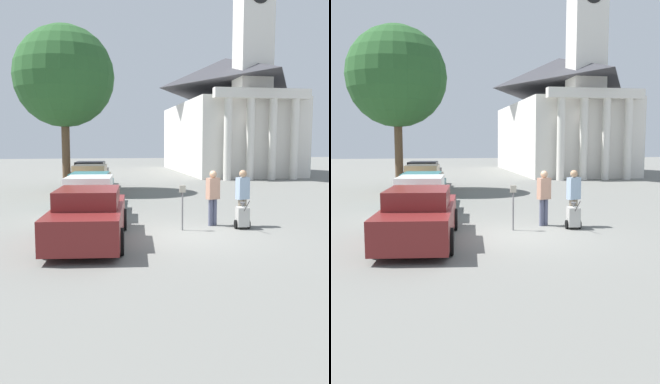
% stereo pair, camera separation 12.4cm
% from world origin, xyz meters
% --- Properties ---
extents(ground_plane, '(120.00, 120.00, 0.00)m').
position_xyz_m(ground_plane, '(0.00, 0.00, 0.00)').
color(ground_plane, slate).
extents(parked_car_maroon, '(2.31, 4.94, 1.48)m').
position_xyz_m(parked_car_maroon, '(-2.67, -0.33, 0.70)').
color(parked_car_maroon, maroon).
rests_on(parked_car_maroon, ground_plane).
extents(parked_car_white, '(2.28, 4.79, 1.50)m').
position_xyz_m(parked_car_white, '(-2.68, 3.57, 0.69)').
color(parked_car_white, silver).
rests_on(parked_car_white, ground_plane).
extents(parked_car_teal, '(2.34, 5.38, 1.36)m').
position_xyz_m(parked_car_teal, '(-2.68, 7.30, 0.64)').
color(parked_car_teal, '#23666B').
rests_on(parked_car_teal, ground_plane).
extents(parked_car_tan, '(2.33, 5.05, 1.54)m').
position_xyz_m(parked_car_tan, '(-2.68, 10.60, 0.71)').
color(parked_car_tan, tan).
rests_on(parked_car_tan, ground_plane).
extents(parked_car_black, '(2.38, 4.83, 1.54)m').
position_xyz_m(parked_car_black, '(-2.67, 14.26, 0.73)').
color(parked_car_black, black).
rests_on(parked_car_black, ground_plane).
extents(parking_meter, '(0.18, 0.09, 1.40)m').
position_xyz_m(parking_meter, '(0.15, 0.75, 0.97)').
color(parking_meter, slate).
rests_on(parking_meter, ground_plane).
extents(person_worker, '(0.47, 0.36, 1.80)m').
position_xyz_m(person_worker, '(1.28, 1.35, 1.03)').
color(person_worker, '#515670').
rests_on(person_worker, ground_plane).
extents(person_supervisor, '(0.47, 0.35, 1.83)m').
position_xyz_m(person_supervisor, '(2.18, 1.05, 1.05)').
color(person_supervisor, gray).
rests_on(person_supervisor, ground_plane).
extents(equipment_cart, '(0.49, 1.00, 1.00)m').
position_xyz_m(equipment_cart, '(2.07, 0.70, 0.39)').
color(equipment_cart, '#B2B2AD').
rests_on(equipment_cart, ground_plane).
extents(church, '(8.55, 17.57, 21.69)m').
position_xyz_m(church, '(9.39, 25.48, 5.52)').
color(church, silver).
rests_on(church, ground_plane).
extents(shade_tree, '(5.40, 5.40, 8.91)m').
position_xyz_m(shade_tree, '(-3.98, 12.11, 6.19)').
color(shade_tree, brown).
rests_on(shade_tree, ground_plane).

